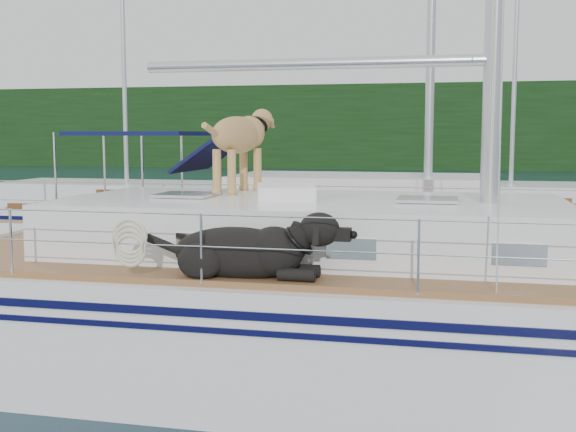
# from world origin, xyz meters

# --- Properties ---
(ground) EXTENTS (120.00, 120.00, 0.00)m
(ground) POSITION_xyz_m (0.00, 0.00, 0.00)
(ground) COLOR black
(ground) RESTS_ON ground
(tree_line) EXTENTS (90.00, 3.00, 6.00)m
(tree_line) POSITION_xyz_m (0.00, 45.00, 3.00)
(tree_line) COLOR black
(tree_line) RESTS_ON ground
(shore_bank) EXTENTS (92.00, 1.00, 1.20)m
(shore_bank) POSITION_xyz_m (0.00, 46.20, 0.60)
(shore_bank) COLOR #595147
(shore_bank) RESTS_ON ground
(main_sailboat) EXTENTS (12.00, 3.80, 14.01)m
(main_sailboat) POSITION_xyz_m (0.09, -0.00, 0.68)
(main_sailboat) COLOR silver
(main_sailboat) RESTS_ON ground
(neighbor_sailboat) EXTENTS (11.00, 3.50, 13.30)m
(neighbor_sailboat) POSITION_xyz_m (-0.49, 6.07, 0.63)
(neighbor_sailboat) COLOR silver
(neighbor_sailboat) RESTS_ON ground
(bg_boat_west) EXTENTS (8.00, 3.00, 11.65)m
(bg_boat_west) POSITION_xyz_m (-8.00, 14.00, 0.45)
(bg_boat_west) COLOR silver
(bg_boat_west) RESTS_ON ground
(bg_boat_center) EXTENTS (7.20, 3.00, 11.65)m
(bg_boat_center) POSITION_xyz_m (4.00, 16.00, 0.45)
(bg_boat_center) COLOR silver
(bg_boat_center) RESTS_ON ground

